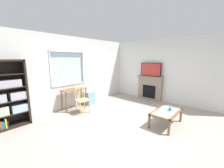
{
  "coord_description": "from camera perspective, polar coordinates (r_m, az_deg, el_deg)",
  "views": [
    {
      "loc": [
        -3.0,
        -2.19,
        1.83
      ],
      "look_at": [
        0.28,
        0.7,
        1.02
      ],
      "focal_mm": 22.1,
      "sensor_mm": 36.0,
      "label": 1
    }
  ],
  "objects": [
    {
      "name": "tv",
      "position": [
        6.29,
        15.7,
        5.76
      ],
      "size": [
        0.06,
        0.93,
        0.58
      ],
      "color": "black",
      "rests_on": "fireplace"
    },
    {
      "name": "plastic_drawer_unit",
      "position": [
        5.75,
        -9.58,
        -5.62
      ],
      "size": [
        0.35,
        0.4,
        0.5
      ],
      "primitive_type": "cube",
      "color": "#72ADDB",
      "rests_on": "ground"
    },
    {
      "name": "wall_right",
      "position": [
        6.24,
        20.75,
        5.08
      ],
      "size": [
        0.12,
        5.05,
        2.63
      ],
      "primitive_type": "cube",
      "color": "silver",
      "rests_on": "ground"
    },
    {
      "name": "sippy_cup",
      "position": [
        4.23,
        22.86,
        -9.51
      ],
      "size": [
        0.07,
        0.07,
        0.09
      ],
      "primitive_type": "cylinder",
      "color": "#337FD6",
      "rests_on": "coffee_table"
    },
    {
      "name": "coffee_table",
      "position": [
        4.18,
        21.52,
        -11.12
      ],
      "size": [
        1.03,
        0.57,
        0.4
      ],
      "color": "#8C9E99",
      "rests_on": "ground"
    },
    {
      "name": "wall_back_with_window",
      "position": [
        5.55,
        -15.34,
        4.62
      ],
      "size": [
        5.52,
        0.15,
        2.63
      ],
      "color": "silver",
      "rests_on": "ground"
    },
    {
      "name": "wooden_chair",
      "position": [
        4.82,
        -12.41,
        -6.25
      ],
      "size": [
        0.46,
        0.45,
        0.9
      ],
      "color": "tan",
      "rests_on": "ground"
    },
    {
      "name": "ground",
      "position": [
        4.15,
        4.86,
        -15.92
      ],
      "size": [
        6.52,
        5.85,
        0.02
      ],
      "primitive_type": "cube",
      "color": "#9E9389"
    },
    {
      "name": "bookshelf",
      "position": [
        4.56,
        -37.33,
        -4.41
      ],
      "size": [
        0.9,
        0.38,
        1.81
      ],
      "color": "black",
      "rests_on": "ground"
    },
    {
      "name": "fireplace",
      "position": [
        6.42,
        15.41,
        -1.55
      ],
      "size": [
        0.26,
        1.18,
        1.07
      ],
      "color": "gray",
      "rests_on": "ground"
    },
    {
      "name": "desk_under_window",
      "position": [
        5.22,
        -15.43,
        -3.42
      ],
      "size": [
        0.93,
        0.4,
        0.75
      ],
      "color": "brown",
      "rests_on": "ground"
    }
  ]
}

